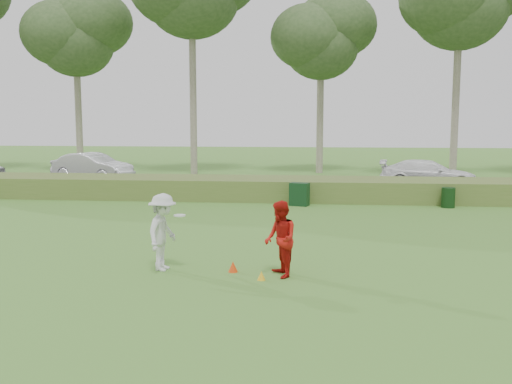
# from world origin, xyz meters

# --- Properties ---
(ground) EXTENTS (120.00, 120.00, 0.00)m
(ground) POSITION_xyz_m (0.00, 0.00, 0.00)
(ground) COLOR #3C7627
(ground) RESTS_ON ground
(reed_strip) EXTENTS (80.00, 3.00, 0.90)m
(reed_strip) POSITION_xyz_m (0.00, 12.00, 0.45)
(reed_strip) COLOR #4E6829
(reed_strip) RESTS_ON ground
(park_road) EXTENTS (80.00, 6.00, 0.06)m
(park_road) POSITION_xyz_m (0.00, 17.00, 0.03)
(park_road) COLOR #2D2D2D
(park_road) RESTS_ON ground
(tree_2) EXTENTS (6.50, 6.50, 12.00)m
(tree_2) POSITION_xyz_m (-14.00, 24.00, 8.97)
(tree_2) COLOR gray
(tree_2) RESTS_ON ground
(tree_4) EXTENTS (6.24, 6.24, 11.50)m
(tree_4) POSITION_xyz_m (2.00, 24.50, 8.59)
(tree_4) COLOR gray
(tree_4) RESTS_ON ground
(player_white) EXTENTS (0.94, 1.23, 1.78)m
(player_white) POSITION_xyz_m (-1.70, -0.28, 0.89)
(player_white) COLOR silver
(player_white) RESTS_ON ground
(player_red) EXTENTS (0.89, 0.99, 1.69)m
(player_red) POSITION_xyz_m (1.02, -0.57, 0.85)
(player_red) COLOR #B3140F
(player_red) RESTS_ON ground
(cone_orange) EXTENTS (0.22, 0.22, 0.25)m
(cone_orange) POSITION_xyz_m (-0.08, -0.29, 0.12)
(cone_orange) COLOR red
(cone_orange) RESTS_ON ground
(cone_yellow) EXTENTS (0.18, 0.18, 0.20)m
(cone_yellow) POSITION_xyz_m (0.63, -0.88, 0.10)
(cone_yellow) COLOR gold
(cone_yellow) RESTS_ON ground
(utility_cabinet) EXTENTS (0.84, 0.65, 0.93)m
(utility_cabinet) POSITION_xyz_m (1.13, 10.02, 0.46)
(utility_cabinet) COLOR #103218
(utility_cabinet) RESTS_ON ground
(trash_bin) EXTENTS (0.68, 0.68, 0.80)m
(trash_bin) POSITION_xyz_m (6.99, 10.13, 0.40)
(trash_bin) COLOR black
(trash_bin) RESTS_ON ground
(car_mid) EXTENTS (4.99, 3.11, 1.55)m
(car_mid) POSITION_xyz_m (-10.66, 17.81, 0.84)
(car_mid) COLOR silver
(car_mid) RESTS_ON park_road
(car_right) EXTENTS (5.01, 2.64, 1.38)m
(car_right) POSITION_xyz_m (7.40, 16.43, 0.75)
(car_right) COLOR white
(car_right) RESTS_ON park_road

